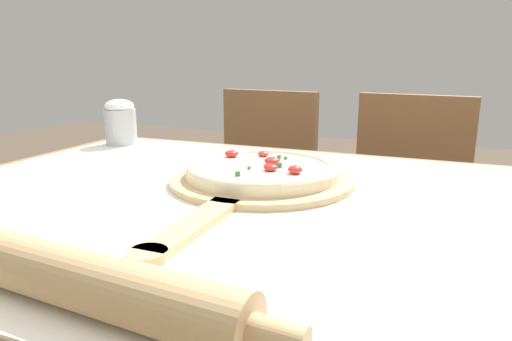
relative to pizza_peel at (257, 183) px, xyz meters
The scene contains 8 objects.
dining_table 0.16m from the pizza_peel, 108.81° to the right, with size 1.16×0.93×0.76m.
towel_cloth 0.09m from the pizza_peel, 108.81° to the right, with size 1.08×0.85×0.00m.
pizza_peel is the anchor object (origin of this frame).
pizza 0.03m from the pizza_peel, 89.99° to the left, with size 0.29×0.29×0.03m.
rolling_pin 0.46m from the pizza_peel, 86.42° to the right, with size 0.40×0.08×0.06m.
chair_left 0.87m from the pizza_peel, 111.54° to the left, with size 0.44×0.44×0.88m.
chair_right 0.84m from the pizza_peel, 74.20° to the left, with size 0.44×0.44×0.88m.
flour_cup 0.56m from the pizza_peel, 153.58° to the left, with size 0.08×0.08×0.12m.
Camera 1 is at (0.33, -0.66, 1.00)m, focal length 32.00 mm.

